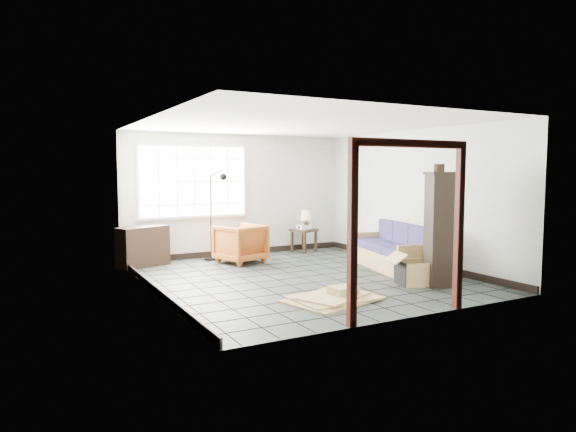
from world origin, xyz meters
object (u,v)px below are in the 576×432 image
armchair (240,241)px  tall_shelf (439,228)px  side_table (304,233)px  futon_sofa (394,252)px

armchair → tall_shelf: tall_shelf is taller
side_table → tall_shelf: size_ratio=0.33×
armchair → tall_shelf: 3.95m
futon_sofa → tall_shelf: size_ratio=1.12×
side_table → futon_sofa: bearing=-79.3°
futon_sofa → tall_shelf: bearing=-90.3°
armchair → tall_shelf: size_ratio=0.47×
futon_sofa → tall_shelf: 1.61m
futon_sofa → armchair: 2.99m
side_table → tall_shelf: bearing=-87.8°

